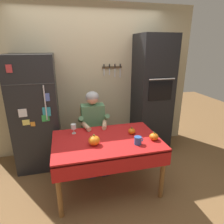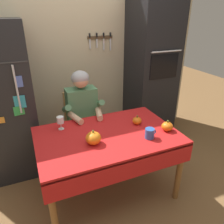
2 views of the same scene
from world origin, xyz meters
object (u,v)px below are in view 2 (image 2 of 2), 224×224
(chair_behind_person, at_px, (80,123))
(coffee_mug, at_px, (150,133))
(refrigerator, at_px, (3,103))
(wine_glass, at_px, (60,121))
(pumpkin_small, at_px, (93,138))
(wall_oven, at_px, (151,72))
(dining_table, at_px, (108,142))
(pumpkin_medium, at_px, (167,126))
(pumpkin_large, at_px, (137,121))
(seated_person, at_px, (84,113))

(chair_behind_person, xyz_separation_m, coffee_mug, (0.43, -1.00, 0.28))
(refrigerator, distance_m, wine_glass, 0.79)
(refrigerator, relative_size, coffee_mug, 15.20)
(refrigerator, distance_m, pumpkin_small, 1.24)
(chair_behind_person, height_order, wine_glass, chair_behind_person)
(wall_oven, bearing_deg, dining_table, -138.69)
(pumpkin_medium, bearing_deg, wine_glass, 155.50)
(coffee_mug, xyz_separation_m, pumpkin_large, (0.03, 0.30, -0.01))
(wall_oven, bearing_deg, chair_behind_person, -173.43)
(wall_oven, distance_m, seated_person, 1.22)
(refrigerator, distance_m, pumpkin_medium, 1.86)
(wall_oven, xyz_separation_m, wine_glass, (-1.46, -0.62, -0.21))
(refrigerator, xyz_separation_m, wine_glass, (0.54, -0.58, -0.06))
(coffee_mug, distance_m, wine_glass, 0.92)
(seated_person, distance_m, pumpkin_small, 0.70)
(refrigerator, relative_size, seated_person, 1.45)
(refrigerator, height_order, pumpkin_small, refrigerator)
(refrigerator, relative_size, pumpkin_large, 17.45)
(pumpkin_large, distance_m, pumpkin_small, 0.59)
(wall_oven, distance_m, coffee_mug, 1.35)
(wall_oven, bearing_deg, pumpkin_medium, -113.02)
(pumpkin_medium, relative_size, pumpkin_small, 0.82)
(dining_table, relative_size, pumpkin_large, 13.57)
(pumpkin_medium, bearing_deg, pumpkin_small, 175.48)
(seated_person, bearing_deg, wall_oven, 15.76)
(refrigerator, bearing_deg, pumpkin_large, -30.66)
(wall_oven, relative_size, dining_table, 1.50)
(coffee_mug, bearing_deg, dining_table, 149.81)
(refrigerator, xyz_separation_m, dining_table, (0.95, -0.88, -0.24))
(pumpkin_large, bearing_deg, seated_person, 132.02)
(chair_behind_person, bearing_deg, wine_glass, -123.93)
(pumpkin_large, height_order, pumpkin_small, pumpkin_small)
(pumpkin_large, bearing_deg, chair_behind_person, 123.29)
(dining_table, bearing_deg, coffee_mug, -30.19)
(wall_oven, xyz_separation_m, seated_person, (-1.13, -0.32, -0.31))
(chair_behind_person, distance_m, pumpkin_medium, 1.19)
(coffee_mug, distance_m, pumpkin_large, 0.30)
(dining_table, bearing_deg, refrigerator, 137.09)
(dining_table, height_order, chair_behind_person, chair_behind_person)
(chair_behind_person, relative_size, pumpkin_small, 6.47)
(refrigerator, height_order, dining_table, refrigerator)
(wine_glass, distance_m, pumpkin_large, 0.81)
(wall_oven, relative_size, pumpkin_small, 14.60)
(pumpkin_medium, bearing_deg, dining_table, 165.90)
(coffee_mug, bearing_deg, refrigerator, 140.11)
(refrigerator, bearing_deg, coffee_mug, -39.89)
(coffee_mug, bearing_deg, chair_behind_person, 113.38)
(wall_oven, height_order, pumpkin_small, wall_oven)
(chair_behind_person, xyz_separation_m, wine_glass, (-0.33, -0.49, 0.33))
(chair_behind_person, height_order, pumpkin_large, chair_behind_person)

